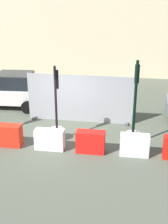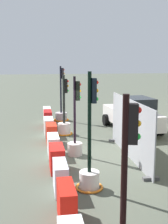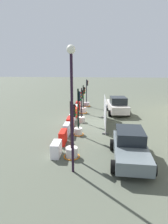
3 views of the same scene
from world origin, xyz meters
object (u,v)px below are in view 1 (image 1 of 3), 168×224
at_px(construction_barrier_3, 9,135).
at_px(traffic_light_3, 133,131).
at_px(traffic_light_2, 57,125).
at_px(construction_barrier_4, 50,140).
at_px(construction_barrier_5, 90,142).
at_px(car_white_van, 8,91).
at_px(construction_barrier_6, 135,145).

bearing_deg(construction_barrier_3, traffic_light_3, 10.26).
bearing_deg(traffic_light_2, construction_barrier_4, -95.38).
bearing_deg(construction_barrier_5, construction_barrier_4, -178.94).
bearing_deg(car_white_van, construction_barrier_6, -32.76).
distance_m(construction_barrier_3, construction_barrier_5, 3.16).
height_order(traffic_light_3, construction_barrier_3, traffic_light_3).
xyz_separation_m(traffic_light_2, car_white_van, (-3.43, 3.38, 0.21)).
distance_m(traffic_light_2, construction_barrier_4, 0.87).
bearing_deg(construction_barrier_4, car_white_van, 128.54).
xyz_separation_m(traffic_light_3, construction_barrier_6, (0.07, -0.83, -0.17)).
bearing_deg(construction_barrier_5, car_white_van, 139.54).
bearing_deg(construction_barrier_5, construction_barrier_3, -179.65).
height_order(construction_barrier_3, car_white_van, car_white_van).
bearing_deg(car_white_van, construction_barrier_3, -67.48).
bearing_deg(construction_barrier_4, traffic_light_3, 15.58).
bearing_deg(traffic_light_2, construction_barrier_5, -28.58).
height_order(traffic_light_2, construction_barrier_5, traffic_light_2).
distance_m(traffic_light_3, construction_barrier_4, 3.20).
distance_m(construction_barrier_4, construction_barrier_6, 3.15).
xyz_separation_m(traffic_light_2, construction_barrier_3, (-1.69, -0.82, -0.19)).
bearing_deg(traffic_light_3, construction_barrier_4, -164.42).
bearing_deg(construction_barrier_5, construction_barrier_6, -0.13).
bearing_deg(construction_barrier_3, construction_barrier_4, -0.33).
bearing_deg(construction_barrier_5, traffic_light_3, 28.48).
relative_size(traffic_light_2, construction_barrier_4, 2.73).
height_order(traffic_light_3, construction_barrier_4, traffic_light_3).
xyz_separation_m(construction_barrier_3, construction_barrier_4, (1.61, -0.01, -0.04)).
distance_m(construction_barrier_3, construction_barrier_6, 4.77).
height_order(construction_barrier_5, construction_barrier_6, construction_barrier_6).
distance_m(traffic_light_3, construction_barrier_5, 1.75).
bearing_deg(construction_barrier_3, construction_barrier_5, 0.35).
relative_size(traffic_light_2, car_white_van, 0.68).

